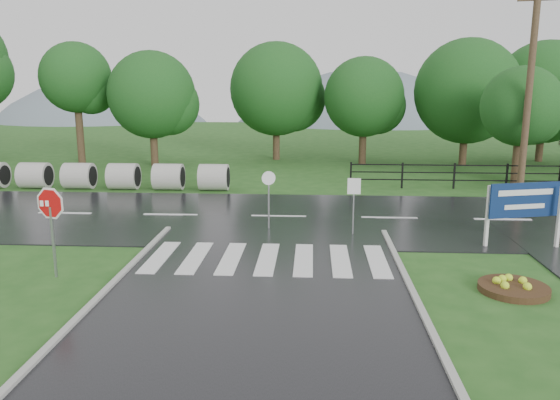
{
  "coord_description": "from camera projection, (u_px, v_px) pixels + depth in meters",
  "views": [
    {
      "loc": [
        1.21,
        -9.27,
        4.77
      ],
      "look_at": [
        0.29,
        6.0,
        1.5
      ],
      "focal_mm": 35.0,
      "sensor_mm": 36.0,
      "label": 1
    }
  ],
  "objects": [
    {
      "name": "culvert_pipes",
      "position": [
        79.0,
        176.0,
        25.2
      ],
      "size": [
        13.9,
        1.2,
        1.2
      ],
      "color": "#9E9B93",
      "rests_on": "ground"
    },
    {
      "name": "treeline",
      "position": [
        309.0,
        163.0,
        33.49
      ],
      "size": [
        83.2,
        5.2,
        10.0
      ],
      "color": "#154518",
      "rests_on": "ground"
    },
    {
      "name": "main_road",
      "position": [
        279.0,
        217.0,
        19.88
      ],
      "size": [
        90.0,
        8.0,
        0.04
      ],
      "primitive_type": "cube",
      "color": "black",
      "rests_on": "ground"
    },
    {
      "name": "crosswalk",
      "position": [
        267.0,
        259.0,
        14.99
      ],
      "size": [
        6.5,
        2.8,
        0.02
      ],
      "color": "silver",
      "rests_on": "ground"
    },
    {
      "name": "entrance_tree_left",
      "position": [
        522.0,
        107.0,
        25.78
      ],
      "size": [
        3.78,
        3.78,
        5.62
      ],
      "color": "#3D2B1C",
      "rests_on": "ground"
    },
    {
      "name": "utility_pole_east",
      "position": [
        529.0,
        89.0,
        23.68
      ],
      "size": [
        1.58,
        0.41,
        8.93
      ],
      "color": "#473523",
      "rests_on": "ground"
    },
    {
      "name": "estate_billboard",
      "position": [
        525.0,
        203.0,
        15.91
      ],
      "size": [
        2.18,
        0.64,
        1.96
      ],
      "color": "silver",
      "rests_on": "ground"
    },
    {
      "name": "stop_sign",
      "position": [
        51.0,
        211.0,
        13.39
      ],
      "size": [
        1.05,
        0.32,
        2.44
      ],
      "color": "#939399",
      "rests_on": "ground"
    },
    {
      "name": "ground",
      "position": [
        245.0,
        346.0,
        10.12
      ],
      "size": [
        120.0,
        120.0,
        0.0
      ],
      "primitive_type": "plane",
      "color": "#23521B",
      "rests_on": "ground"
    },
    {
      "name": "fence_west",
      "position": [
        454.0,
        173.0,
        25.13
      ],
      "size": [
        9.58,
        0.08,
        1.2
      ],
      "color": "black",
      "rests_on": "ground"
    },
    {
      "name": "hills",
      "position": [
        328.0,
        231.0,
        76.61
      ],
      "size": [
        102.0,
        48.0,
        48.0
      ],
      "color": "slate",
      "rests_on": "ground"
    },
    {
      "name": "reg_sign_small",
      "position": [
        354.0,
        194.0,
        17.19
      ],
      "size": [
        0.42,
        0.06,
        1.87
      ],
      "color": "#939399",
      "rests_on": "ground"
    },
    {
      "name": "flower_bed",
      "position": [
        514.0,
        287.0,
        12.74
      ],
      "size": [
        1.6,
        1.6,
        0.32
      ],
      "color": "#332111",
      "rests_on": "ground"
    },
    {
      "name": "reg_sign_round",
      "position": [
        269.0,
        192.0,
        17.95
      ],
      "size": [
        0.45,
        0.15,
        1.97
      ],
      "color": "#939399",
      "rests_on": "ground"
    }
  ]
}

